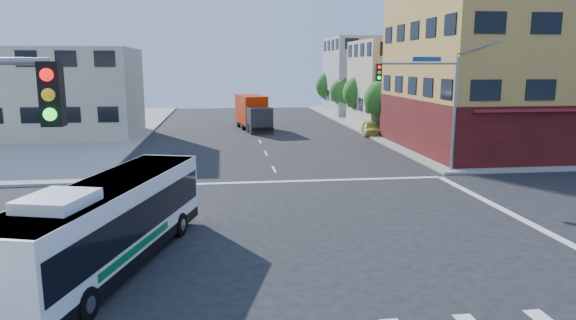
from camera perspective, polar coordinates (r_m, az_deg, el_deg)
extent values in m
plane|color=black|center=(20.08, 2.22, -8.48)|extent=(120.00, 120.00, 0.00)
cube|color=gray|center=(66.22, 28.00, 3.73)|extent=(50.00, 50.00, 0.15)
cube|color=#B48840|center=(43.85, 25.01, 10.19)|extent=(18.00, 15.00, 14.00)
cube|color=#511312|center=(44.08, 24.51, 3.70)|extent=(18.09, 15.08, 4.00)
cube|color=tan|center=(56.48, 13.76, 8.20)|extent=(12.00, 10.00, 9.00)
cube|color=#A5A5A0|center=(69.72, 9.63, 9.16)|extent=(12.00, 10.00, 10.00)
cube|color=#C1B5A0|center=(50.70, -23.31, 6.84)|extent=(12.00, 10.00, 8.00)
cylinder|color=gray|center=(32.80, 18.00, 4.72)|extent=(0.18, 0.18, 7.00)
cylinder|color=gray|center=(31.44, 14.33, 10.34)|extent=(5.01, 0.62, 0.12)
cube|color=black|center=(30.38, 10.01, 9.57)|extent=(0.32, 0.30, 1.00)
sphere|color=#FF0C0C|center=(30.21, 10.13, 10.13)|extent=(0.20, 0.20, 0.20)
sphere|color=yellow|center=(30.21, 10.11, 9.56)|extent=(0.20, 0.20, 0.20)
sphere|color=#19FF33|center=(30.22, 10.09, 8.99)|extent=(0.20, 0.20, 0.20)
cube|color=navy|center=(31.67, 15.18, 10.76)|extent=(1.80, 0.22, 0.28)
cube|color=gray|center=(34.05, 22.16, 12.26)|extent=(0.50, 0.22, 0.14)
cube|color=black|center=(8.82, -24.76, 6.67)|extent=(0.32, 0.30, 1.00)
sphere|color=#FF0C0C|center=(8.65, -25.25, 8.57)|extent=(0.20, 0.20, 0.20)
sphere|color=yellow|center=(8.66, -25.09, 6.59)|extent=(0.20, 0.20, 0.20)
sphere|color=#19FF33|center=(8.68, -24.93, 4.62)|extent=(0.20, 0.20, 0.20)
cylinder|color=#3A2615|center=(49.37, 10.41, 3.91)|extent=(0.28, 0.28, 1.92)
sphere|color=#1E5117|center=(49.16, 10.51, 6.69)|extent=(3.60, 3.60, 3.60)
sphere|color=#1E5117|center=(48.95, 11.10, 7.71)|extent=(2.52, 2.52, 2.52)
cylinder|color=#3A2615|center=(57.00, 7.98, 4.89)|extent=(0.28, 0.28, 1.99)
sphere|color=#1E5117|center=(56.81, 8.04, 7.41)|extent=(3.80, 3.80, 3.80)
sphere|color=#1E5117|center=(56.58, 8.54, 8.35)|extent=(2.66, 2.66, 2.66)
cylinder|color=#3A2615|center=(64.72, 6.12, 5.55)|extent=(0.28, 0.28, 1.89)
sphere|color=#1E5117|center=(64.56, 6.16, 7.59)|extent=(3.40, 3.40, 3.40)
sphere|color=#1E5117|center=(64.33, 6.58, 8.33)|extent=(2.38, 2.38, 2.38)
cylinder|color=#3A2615|center=(72.50, 4.65, 6.17)|extent=(0.28, 0.28, 2.03)
sphere|color=#1E5117|center=(72.34, 4.68, 8.23)|extent=(4.00, 4.00, 4.00)
sphere|color=#1E5117|center=(72.10, 5.06, 9.01)|extent=(2.80, 2.80, 2.80)
cube|color=black|center=(17.90, -19.00, -9.84)|extent=(5.12, 10.82, 0.40)
cube|color=white|center=(17.56, -19.21, -6.53)|extent=(5.10, 10.79, 2.51)
cube|color=black|center=(17.52, -19.24, -6.05)|extent=(5.05, 10.50, 1.10)
cube|color=black|center=(22.13, -12.91, -2.54)|extent=(2.00, 0.63, 1.19)
cube|color=#E5590C|center=(21.98, -12.98, -0.28)|extent=(1.63, 0.51, 0.25)
cube|color=white|center=(17.26, -19.46, -2.70)|extent=(5.00, 10.58, 0.11)
cube|color=white|center=(15.00, -24.25, -4.15)|extent=(2.05, 2.30, 0.32)
cube|color=#076B31|center=(17.94, -22.99, -8.57)|extent=(1.36, 4.67, 0.25)
cube|color=#076B31|center=(16.89, -16.33, -9.33)|extent=(1.36, 4.67, 0.25)
cylinder|color=black|center=(21.22, -17.29, -6.61)|extent=(0.51, 0.95, 0.92)
cylinder|color=#99999E|center=(21.27, -17.59, -6.58)|extent=(0.16, 0.45, 0.46)
cylinder|color=black|center=(20.40, -11.92, -7.04)|extent=(0.51, 0.95, 0.92)
cylinder|color=#99999E|center=(20.36, -11.59, -7.06)|extent=(0.16, 0.45, 0.46)
cylinder|color=black|center=(15.82, -28.32, -13.42)|extent=(0.51, 0.95, 0.92)
cylinder|color=#99999E|center=(15.89, -28.69, -13.34)|extent=(0.16, 0.45, 0.46)
cylinder|color=black|center=(14.70, -21.52, -14.70)|extent=(0.51, 0.95, 0.92)
cylinder|color=#99999E|center=(14.64, -21.09, -14.77)|extent=(0.16, 0.45, 0.46)
cube|color=#252629|center=(49.62, -3.18, 4.42)|extent=(2.51, 2.43, 2.48)
cube|color=black|center=(48.70, -2.93, 4.76)|extent=(1.99, 0.41, 0.95)
cube|color=#C42200|center=(53.06, -4.13, 5.63)|extent=(3.15, 5.65, 2.86)
cube|color=black|center=(52.09, -3.82, 3.91)|extent=(3.34, 7.87, 0.29)
cylinder|color=black|center=(49.66, -4.35, 3.52)|extent=(0.42, 0.99, 0.95)
cylinder|color=black|center=(50.13, -2.11, 3.61)|extent=(0.42, 0.99, 0.95)
cylinder|color=black|center=(52.35, -5.01, 3.87)|extent=(0.42, 0.99, 0.95)
cylinder|color=black|center=(52.79, -2.88, 3.96)|extent=(0.42, 0.99, 0.95)
cylinder|color=black|center=(54.67, -5.53, 4.15)|extent=(0.42, 0.99, 0.95)
cylinder|color=black|center=(55.10, -3.48, 4.23)|extent=(0.42, 0.99, 0.95)
imported|color=gold|center=(48.83, 9.17, 3.51)|extent=(2.09, 4.06, 1.32)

